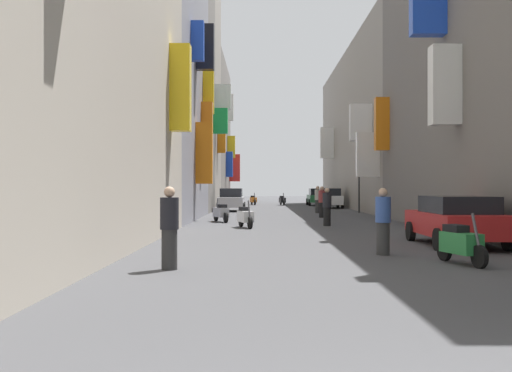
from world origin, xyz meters
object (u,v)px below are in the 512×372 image
(scooter_green, at_px, (461,243))
(pedestrian_far_away, at_px, (383,222))
(parked_car_silver, at_px, (231,199))
(scooter_black, at_px, (282,200))
(scooter_silver, at_px, (221,212))
(pedestrian_crossing, at_px, (318,200))
(pedestrian_near_right, at_px, (322,202))
(traffic_light_near_corner, at_px, (359,167))
(parked_car_white, at_px, (330,198))
(parked_car_red, at_px, (456,219))
(scooter_orange, at_px, (253,200))
(parked_car_green, at_px, (318,197))
(scooter_white, at_px, (245,217))
(pedestrian_near_left, at_px, (169,228))
(pedestrian_mid_street, at_px, (327,207))

(scooter_green, height_order, pedestrian_far_away, pedestrian_far_away)
(parked_car_silver, distance_m, scooter_black, 13.22)
(scooter_black, bearing_deg, scooter_silver, -98.76)
(parked_car_silver, bearing_deg, pedestrian_crossing, -29.66)
(pedestrian_near_right, bearing_deg, traffic_light_near_corner, 62.89)
(parked_car_white, bearing_deg, parked_car_red, -89.73)
(parked_car_red, bearing_deg, scooter_orange, 99.48)
(traffic_light_near_corner, bearing_deg, parked_car_green, 94.33)
(traffic_light_near_corner, bearing_deg, scooter_silver, -130.01)
(traffic_light_near_corner, bearing_deg, pedestrian_near_right, -117.11)
(scooter_white, bearing_deg, scooter_orange, 90.09)
(pedestrian_near_left, distance_m, pedestrian_far_away, 5.53)
(parked_car_white, height_order, scooter_white, parked_car_white)
(scooter_white, relative_size, scooter_silver, 0.92)
(scooter_white, distance_m, traffic_light_near_corner, 15.64)
(scooter_orange, bearing_deg, parked_car_silver, -95.59)
(pedestrian_crossing, relative_size, traffic_light_near_corner, 0.40)
(parked_car_white, distance_m, parked_car_silver, 9.32)
(parked_car_white, relative_size, pedestrian_near_right, 2.35)
(parked_car_green, xyz_separation_m, scooter_orange, (-5.92, 1.65, -0.33))
(parked_car_white, bearing_deg, parked_car_silver, -143.42)
(parked_car_white, xyz_separation_m, parked_car_green, (-0.21, 6.64, -0.01))
(parked_car_silver, xyz_separation_m, scooter_silver, (0.13, -12.59, -0.35))
(scooter_silver, xyz_separation_m, pedestrian_far_away, (4.93, -13.39, 0.36))
(scooter_orange, height_order, pedestrian_far_away, pedestrian_far_away)
(scooter_silver, bearing_deg, pedestrian_crossing, 59.33)
(parked_car_red, bearing_deg, pedestrian_near_left, -146.82)
(parked_car_white, distance_m, scooter_silver, 19.59)
(scooter_orange, bearing_deg, pedestrian_far_away, -84.68)
(pedestrian_near_right, bearing_deg, parked_car_green, 84.81)
(scooter_silver, height_order, pedestrian_near_right, pedestrian_near_right)
(parked_car_green, relative_size, scooter_green, 2.29)
(parked_car_silver, bearing_deg, pedestrian_near_left, -89.64)
(parked_car_silver, relative_size, traffic_light_near_corner, 0.90)
(parked_car_silver, xyz_separation_m, pedestrian_mid_street, (4.90, -15.32, 0.01))
(parked_car_red, bearing_deg, pedestrian_near_right, 98.47)
(parked_car_white, height_order, parked_car_red, parked_car_white)
(parked_car_red, distance_m, traffic_light_near_corner, 21.10)
(scooter_orange, bearing_deg, pedestrian_mid_street, -83.08)
(pedestrian_near_left, bearing_deg, pedestrian_near_right, 75.37)
(scooter_silver, relative_size, pedestrian_far_away, 1.14)
(pedestrian_far_away, bearing_deg, scooter_black, 91.56)
(pedestrian_near_left, height_order, pedestrian_mid_street, pedestrian_near_left)
(parked_car_red, bearing_deg, scooter_green, -107.25)
(parked_car_green, xyz_separation_m, pedestrian_far_away, (-2.21, -38.18, 0.03))
(parked_car_green, bearing_deg, traffic_light_near_corner, -85.67)
(pedestrian_far_away, bearing_deg, scooter_silver, 110.21)
(scooter_orange, relative_size, pedestrian_far_away, 1.19)
(parked_car_white, relative_size, pedestrian_near_left, 2.37)
(scooter_black, relative_size, pedestrian_mid_street, 1.17)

